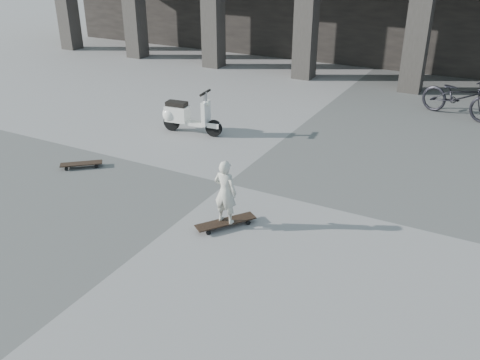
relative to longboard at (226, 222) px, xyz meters
The scene contains 6 objects.
ground 1.64m from the longboard, 119.06° to the left, with size 90.00×90.00×0.00m, color #51514F.
longboard is the anchor object (origin of this frame).
skateboard_spare 3.91m from the longboard, behind, with size 0.79×0.71×0.10m.
child 0.57m from the longboard, 90.00° to the left, with size 0.40×0.26×1.09m, color #BAB8A8.
scooter 4.74m from the longboard, 132.66° to the left, with size 1.56×0.57×1.09m.
bicycle 8.38m from the longboard, 71.92° to the left, with size 0.72×2.06×1.08m, color black.
Camera 1 is at (4.45, -7.75, 4.35)m, focal length 38.00 mm.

